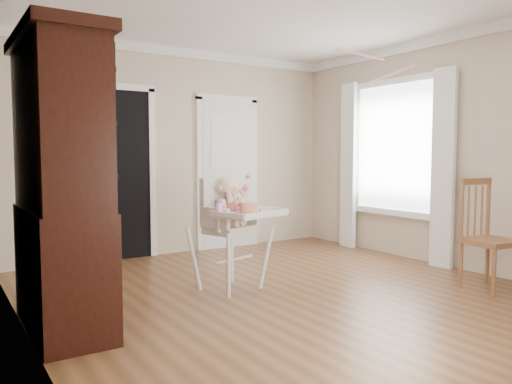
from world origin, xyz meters
TOP-DOWN VIEW (x-y plane):
  - floor at (0.00, 0.00)m, footprint 5.00×5.00m
  - wall_back at (0.00, 2.50)m, footprint 4.50×0.00m
  - wall_left at (-2.25, 0.00)m, footprint 0.00×5.00m
  - wall_right at (2.25, 0.00)m, footprint 0.00×5.00m
  - crown_molding at (0.00, 0.00)m, footprint 4.50×5.00m
  - doorway at (-0.90, 2.48)m, footprint 1.06×0.05m
  - closet_door at (0.70, 2.48)m, footprint 0.96×0.09m
  - window_right at (2.18, 0.80)m, footprint 0.13×1.84m
  - high_chair at (-0.39, 0.51)m, footprint 0.80×0.92m
  - baby at (-0.40, 0.54)m, footprint 0.36×0.26m
  - cake at (-0.36, 0.24)m, footprint 0.22×0.22m
  - sippy_cup at (-0.63, 0.32)m, footprint 0.07×0.07m
  - china_cabinet at (-1.99, 0.25)m, footprint 0.58×1.29m
  - dining_chair at (1.72, -0.83)m, footprint 0.49×0.49m
  - streamer at (0.88, 0.09)m, footprint 0.37×0.36m

SIDE VIEW (x-z plane):
  - floor at x=0.00m, z-range 0.00..0.00m
  - dining_chair at x=1.72m, z-range -0.04..1.04m
  - high_chair at x=-0.39m, z-range 0.13..1.24m
  - cake at x=-0.36m, z-range 0.77..0.87m
  - sippy_cup at x=-0.63m, z-range 0.76..0.92m
  - baby at x=-0.40m, z-range 0.60..1.09m
  - closet_door at x=0.70m, z-range -0.04..2.09m
  - china_cabinet at x=-1.99m, z-range 0.00..2.18m
  - doorway at x=-0.90m, z-range 0.00..2.22m
  - window_right at x=2.18m, z-range 0.14..2.44m
  - wall_back at x=0.00m, z-range -0.90..3.60m
  - wall_left at x=-2.25m, z-range -1.15..3.85m
  - wall_right at x=2.25m, z-range -1.15..3.85m
  - streamer at x=0.88m, z-range 2.24..2.39m
  - crown_molding at x=0.00m, z-range 2.58..2.70m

